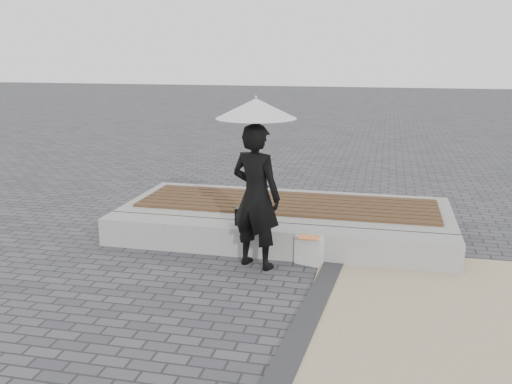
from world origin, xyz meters
The scene contains 10 objects.
ground centered at (0.00, 0.00, 0.00)m, with size 80.00×80.00×0.00m, color #49494E.
edging_band centered at (0.75, -0.50, 0.02)m, with size 0.25×5.20×0.04m, color #2F2F31.
seating_ledge centered at (0.00, 1.60, 0.20)m, with size 5.00×0.45×0.40m, color #A3A39F.
timber_platform centered at (0.00, 2.80, 0.20)m, with size 5.00×2.00×0.40m, color #999A95.
timber_decking centered at (0.00, 2.80, 0.42)m, with size 4.60×1.40×0.04m, color brown, non-canonical shape.
woman centered at (-0.11, 1.13, 0.94)m, with size 0.69×0.45×1.89m, color black.
parasol centered at (-0.11, 1.13, 2.06)m, with size 1.01×1.01×1.29m.
handbag centered at (-0.34, 1.59, 0.52)m, with size 0.34×0.12×0.24m, color black.
canvas_tote centered at (0.56, 1.35, 0.19)m, with size 0.37×0.15×0.39m, color #BCBBB8.
magazine centered at (0.56, 1.30, 0.39)m, with size 0.27×0.20×0.01m, color red.
Camera 1 is at (1.47, -5.68, 2.74)m, focal length 39.77 mm.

